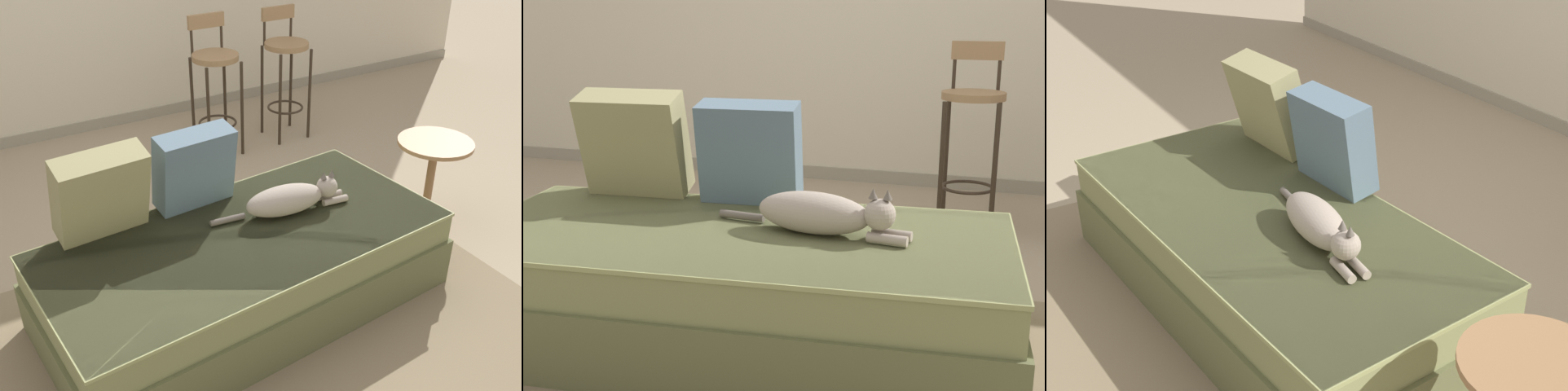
% 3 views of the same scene
% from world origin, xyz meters
% --- Properties ---
extents(ground_plane, '(16.00, 16.00, 0.00)m').
position_xyz_m(ground_plane, '(0.00, 0.00, 0.00)').
color(ground_plane, gray).
rests_on(ground_plane, ground).
extents(wall_baseboard_trim, '(8.00, 0.02, 0.09)m').
position_xyz_m(wall_baseboard_trim, '(0.00, 2.20, 0.04)').
color(wall_baseboard_trim, gray).
rests_on(wall_baseboard_trim, ground).
extents(area_rug, '(2.69, 2.05, 0.01)m').
position_xyz_m(area_rug, '(0.00, -0.70, 0.00)').
color(area_rug, '#75664C').
rests_on(area_rug, ground).
extents(couch, '(2.06, 1.12, 0.44)m').
position_xyz_m(couch, '(0.00, -0.40, 0.22)').
color(couch, brown).
rests_on(couch, ground).
extents(throw_pillow_corner, '(0.45, 0.30, 0.45)m').
position_xyz_m(throw_pillow_corner, '(-0.58, -0.07, 0.66)').
color(throw_pillow_corner, '#847F56').
rests_on(throw_pillow_corner, couch).
extents(throw_pillow_middle, '(0.42, 0.24, 0.42)m').
position_xyz_m(throw_pillow_middle, '(-0.08, -0.03, 0.65)').
color(throw_pillow_middle, '#4C6070').
rests_on(throw_pillow_middle, couch).
extents(cat, '(0.74, 0.21, 0.19)m').
position_xyz_m(cat, '(0.30, -0.34, 0.51)').
color(cat, gray).
rests_on(cat, couch).
extents(bar_stool_near_window, '(0.34, 0.34, 1.03)m').
position_xyz_m(bar_stool_near_window, '(0.71, 1.32, 0.61)').
color(bar_stool_near_window, '#2D2319').
rests_on(bar_stool_near_window, ground).
extents(bar_stool_by_doorway, '(0.34, 0.34, 1.01)m').
position_xyz_m(bar_stool_by_doorway, '(1.32, 1.32, 0.61)').
color(bar_stool_by_doorway, '#2D2319').
rests_on(bar_stool_by_doorway, ground).
extents(side_table, '(0.44, 0.44, 0.57)m').
position_xyz_m(side_table, '(1.34, -0.29, 0.37)').
color(side_table, olive).
rests_on(side_table, ground).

